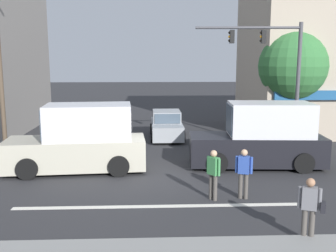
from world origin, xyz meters
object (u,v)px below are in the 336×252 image
(street_tree, at_px, (293,66))
(pedestrian_foreground_with_bag, at_px, (310,206))
(pedestrian_far_side, at_px, (244,171))
(pedestrian_mid_crossing, at_px, (213,172))
(box_truck_crossing_center, at_px, (81,141))
(box_truck_approaching_near, at_px, (261,138))
(sedan_parked_curbside, at_px, (167,126))
(traffic_light_mast, at_px, (278,67))

(street_tree, height_order, pedestrian_foreground_with_bag, street_tree)
(street_tree, height_order, pedestrian_far_side, street_tree)
(pedestrian_mid_crossing, bearing_deg, street_tree, 57.83)
(street_tree, relative_size, pedestrian_foreground_with_bag, 3.60)
(box_truck_crossing_center, height_order, pedestrian_far_side, box_truck_crossing_center)
(street_tree, relative_size, pedestrian_far_side, 3.60)
(box_truck_approaching_near, xyz_separation_m, pedestrian_far_side, (-1.65, -3.84, -0.30))
(sedan_parked_curbside, bearing_deg, box_truck_approaching_near, -58.73)
(street_tree, bearing_deg, traffic_light_mast, -120.37)
(street_tree, distance_m, pedestrian_mid_crossing, 11.25)
(box_truck_approaching_near, bearing_deg, box_truck_crossing_center, -177.41)
(street_tree, bearing_deg, box_truck_crossing_center, -152.41)
(traffic_light_mast, relative_size, box_truck_crossing_center, 1.08)
(pedestrian_foreground_with_bag, xyz_separation_m, pedestrian_mid_crossing, (-1.95, 3.06, -0.00))
(box_truck_crossing_center, xyz_separation_m, pedestrian_far_side, (5.90, -3.50, -0.30))
(traffic_light_mast, bearing_deg, pedestrian_mid_crossing, -123.12)
(street_tree, xyz_separation_m, pedestrian_mid_crossing, (-5.75, -9.13, -3.18))
(street_tree, bearing_deg, box_truck_approaching_near, -120.63)
(box_truck_crossing_center, distance_m, pedestrian_foreground_with_bag, 9.54)
(pedestrian_far_side, bearing_deg, pedestrian_mid_crossing, -175.54)
(street_tree, distance_m, pedestrian_foreground_with_bag, 13.16)
(pedestrian_mid_crossing, distance_m, pedestrian_far_side, 1.02)
(traffic_light_mast, bearing_deg, box_truck_crossing_center, -165.03)
(traffic_light_mast, relative_size, sedan_parked_curbside, 1.50)
(pedestrian_foreground_with_bag, bearing_deg, pedestrian_far_side, 106.63)
(traffic_light_mast, distance_m, box_truck_approaching_near, 3.74)
(pedestrian_mid_crossing, bearing_deg, box_truck_approaching_near, 55.85)
(box_truck_approaching_near, distance_m, sedan_parked_curbside, 7.31)
(box_truck_approaching_near, distance_m, pedestrian_foreground_with_bag, 7.03)
(street_tree, bearing_deg, pedestrian_mid_crossing, -122.17)
(box_truck_crossing_center, distance_m, pedestrian_mid_crossing, 6.06)
(street_tree, xyz_separation_m, pedestrian_foreground_with_bag, (-3.79, -12.20, -3.18))
(street_tree, height_order, box_truck_crossing_center, street_tree)
(box_truck_crossing_center, bearing_deg, street_tree, 27.59)
(sedan_parked_curbside, distance_m, pedestrian_mid_crossing, 10.21)
(traffic_light_mast, xyz_separation_m, pedestrian_mid_crossing, (-3.86, -5.92, -3.23))
(sedan_parked_curbside, bearing_deg, box_truck_crossing_center, -119.82)
(street_tree, relative_size, traffic_light_mast, 0.97)
(pedestrian_foreground_with_bag, distance_m, pedestrian_far_side, 3.28)
(box_truck_approaching_near, distance_m, pedestrian_mid_crossing, 4.75)
(sedan_parked_curbside, xyz_separation_m, pedestrian_mid_crossing, (1.12, -10.15, 0.24))
(box_truck_approaching_near, xyz_separation_m, sedan_parked_curbside, (-3.78, 6.23, -0.54))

